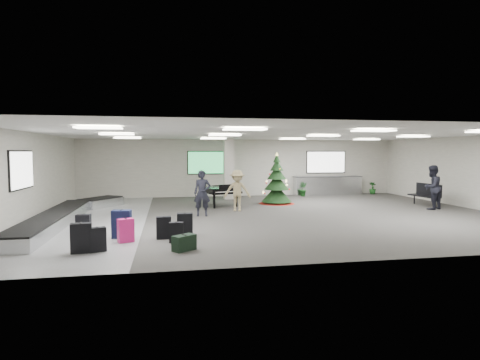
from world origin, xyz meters
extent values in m
plane|color=#34322F|center=(0.00, 0.00, 0.00)|extent=(18.00, 18.00, 0.00)
cube|color=#A7A498|center=(0.00, 7.00, 1.60)|extent=(18.00, 0.02, 3.20)
cube|color=#A7A498|center=(0.00, -7.00, 1.60)|extent=(18.00, 0.02, 3.20)
cube|color=#A7A498|center=(-9.00, 0.00, 1.60)|extent=(0.02, 14.00, 3.20)
cube|color=#A7A498|center=(9.00, 0.00, 1.60)|extent=(0.02, 14.00, 3.20)
cube|color=silver|center=(0.00, 0.00, 3.20)|extent=(18.00, 14.00, 0.02)
cube|color=slate|center=(-7.00, 0.00, 0.00)|extent=(4.00, 14.00, 0.01)
cube|color=#B4ADA5|center=(-1.00, 5.60, 1.60)|extent=(0.50, 0.50, 3.20)
cube|color=green|center=(-2.00, 6.95, 1.90)|extent=(2.20, 0.08, 1.30)
cube|color=white|center=(5.00, 6.95, 1.90)|extent=(2.40, 0.08, 1.30)
cube|color=white|center=(-8.95, -1.00, 1.90)|extent=(0.08, 2.10, 1.30)
cube|color=white|center=(-6.00, -4.00, 3.14)|extent=(1.20, 0.60, 0.04)
cube|color=white|center=(-6.00, 0.00, 3.14)|extent=(1.20, 0.60, 0.04)
cube|color=white|center=(-6.00, 4.00, 3.14)|extent=(1.20, 0.60, 0.04)
cube|color=white|center=(-2.00, -4.00, 3.14)|extent=(1.20, 0.60, 0.04)
cube|color=white|center=(-2.00, 0.00, 3.14)|extent=(1.20, 0.60, 0.04)
cube|color=white|center=(-2.00, 4.00, 3.14)|extent=(1.20, 0.60, 0.04)
cube|color=white|center=(2.00, -4.00, 3.14)|extent=(1.20, 0.60, 0.04)
cube|color=white|center=(2.00, 0.00, 3.14)|extent=(1.20, 0.60, 0.04)
cube|color=white|center=(2.00, 4.00, 3.14)|extent=(1.20, 0.60, 0.04)
cube|color=white|center=(6.00, 0.00, 3.14)|extent=(1.20, 0.60, 0.04)
cube|color=white|center=(6.00, 4.00, 3.14)|extent=(1.20, 0.60, 0.04)
cube|color=silver|center=(-8.00, -1.00, 0.19)|extent=(1.00, 8.00, 0.38)
cube|color=black|center=(-8.00, -1.00, 0.40)|extent=(0.95, 7.90, 0.05)
cube|color=silver|center=(-7.20, 3.60, 0.19)|extent=(1.97, 2.21, 0.38)
cube|color=black|center=(-7.20, 3.60, 0.40)|extent=(1.87, 2.10, 0.05)
cube|color=silver|center=(5.00, 6.65, 0.53)|extent=(4.00, 0.60, 1.05)
cube|color=#2E2E30|center=(5.00, 6.65, 1.06)|extent=(4.05, 0.65, 0.04)
cube|color=black|center=(-5.94, -4.99, 0.31)|extent=(0.45, 0.34, 0.61)
cube|color=black|center=(-5.94, -4.99, 0.62)|extent=(0.07, 0.13, 0.02)
cube|color=black|center=(-4.32, -3.76, 0.32)|extent=(0.43, 0.24, 0.64)
cube|color=black|center=(-4.32, -3.76, 0.65)|extent=(0.04, 0.13, 0.02)
cube|color=#DA1C72|center=(-5.35, -4.04, 0.33)|extent=(0.48, 0.38, 0.66)
cube|color=black|center=(-5.35, -4.04, 0.67)|extent=(0.08, 0.14, 0.02)
cube|color=black|center=(-3.70, -3.50, 0.34)|extent=(0.47, 0.27, 0.68)
cube|color=black|center=(-3.70, -3.50, 0.70)|extent=(0.04, 0.15, 0.02)
cube|color=black|center=(-5.52, -3.45, 0.41)|extent=(0.56, 0.37, 0.82)
cube|color=black|center=(-5.52, -3.45, 0.83)|extent=(0.06, 0.19, 0.02)
cube|color=black|center=(-6.31, -5.04, 0.37)|extent=(0.52, 0.33, 0.74)
cube|color=black|center=(-6.31, -5.04, 0.75)|extent=(0.05, 0.16, 0.02)
cube|color=black|center=(-3.80, -5.25, 0.20)|extent=(0.65, 0.60, 0.39)
cube|color=black|center=(-3.80, -5.25, 0.40)|extent=(0.13, 0.16, 0.02)
cube|color=black|center=(-3.98, -4.29, 0.28)|extent=(0.40, 0.23, 0.56)
cube|color=black|center=(-3.98, -4.29, 0.57)|extent=(0.04, 0.12, 0.02)
cube|color=black|center=(-6.71, -2.74, 0.31)|extent=(0.44, 0.27, 0.61)
cube|color=black|center=(-6.71, -2.74, 0.62)|extent=(0.04, 0.14, 0.02)
cone|color=maroon|center=(0.99, 3.30, 0.05)|extent=(1.74, 1.74, 0.11)
cylinder|color=#3F2819|center=(0.99, 3.30, 0.23)|extent=(0.11, 0.11, 0.46)
cone|color=black|center=(0.99, 3.30, 0.50)|extent=(1.46, 1.46, 0.82)
cone|color=black|center=(0.99, 3.30, 1.05)|extent=(1.19, 1.19, 0.73)
cone|color=black|center=(0.99, 3.30, 1.51)|extent=(0.92, 0.92, 0.64)
cone|color=black|center=(0.99, 3.30, 1.88)|extent=(0.64, 0.64, 0.55)
cone|color=black|center=(0.99, 3.30, 2.20)|extent=(0.37, 0.37, 0.41)
cone|color=#FFE566|center=(0.99, 3.30, 2.40)|extent=(0.15, 0.15, 0.16)
cube|color=black|center=(-1.84, 2.96, 0.76)|extent=(1.86, 1.97, 0.26)
cube|color=black|center=(-1.57, 2.12, 0.68)|extent=(1.36, 0.67, 0.09)
cube|color=white|center=(-1.56, 2.10, 0.74)|extent=(1.18, 0.49, 0.02)
cube|color=black|center=(-1.64, 2.34, 0.94)|extent=(0.62, 0.22, 0.20)
cylinder|color=black|center=(-2.16, 2.17, 0.31)|extent=(0.09, 0.09, 0.63)
cylinder|color=black|center=(-1.11, 2.51, 0.31)|extent=(0.09, 0.09, 0.63)
cylinder|color=black|center=(-2.04, 3.57, 0.31)|extent=(0.09, 0.09, 0.63)
cube|color=black|center=(7.54, 1.35, 0.45)|extent=(0.69, 1.66, 0.06)
cylinder|color=black|center=(7.54, 0.70, 0.22)|extent=(0.06, 0.06, 0.43)
cylinder|color=black|center=(7.54, 1.99, 0.22)|extent=(0.06, 0.06, 0.43)
cube|color=black|center=(7.79, 1.35, 0.75)|extent=(0.21, 1.61, 0.54)
imported|color=black|center=(-2.87, 0.17, 0.89)|extent=(0.69, 0.48, 1.79)
imported|color=#98875E|center=(-1.30, 1.24, 0.87)|extent=(1.21, 0.83, 1.73)
imported|color=black|center=(7.08, 0.17, 0.96)|extent=(1.14, 1.03, 1.92)
imported|color=#143912|center=(3.35, 6.10, 0.39)|extent=(0.55, 0.51, 0.79)
imported|color=#143912|center=(7.77, 6.50, 0.36)|extent=(0.57, 0.57, 0.72)
camera|label=1|loc=(-4.20, -15.34, 2.49)|focal=30.00mm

